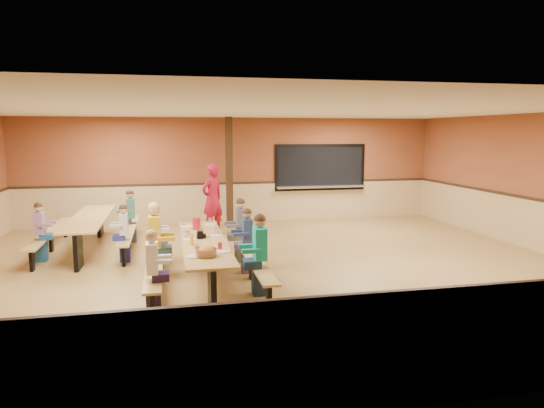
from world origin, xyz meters
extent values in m
plane|color=olive|center=(0.00, 0.00, 0.00)|extent=(12.00, 12.00, 0.00)
cube|color=brown|center=(0.00, 5.00, 1.50)|extent=(12.00, 0.04, 3.00)
cube|color=brown|center=(0.00, -5.00, 1.50)|extent=(12.00, 0.04, 3.00)
cube|color=brown|center=(6.00, 0.00, 1.50)|extent=(0.04, 10.00, 3.00)
cube|color=white|center=(0.00, 0.00, 3.00)|extent=(12.00, 10.00, 0.04)
cube|color=black|center=(2.60, 4.97, 1.55)|extent=(2.60, 0.06, 1.20)
cube|color=silver|center=(2.60, 4.88, 0.98)|extent=(2.70, 0.28, 0.06)
cube|color=black|center=(-0.20, 4.40, 1.50)|extent=(0.18, 0.18, 3.00)
cube|color=#B58C48|center=(-1.28, -0.65, 0.72)|extent=(0.75, 3.60, 0.04)
cube|color=black|center=(-1.28, -2.20, 0.35)|extent=(0.08, 0.60, 0.70)
cube|color=black|center=(-1.28, 0.90, 0.35)|extent=(0.08, 0.60, 0.70)
cube|color=#B58C48|center=(-2.11, -0.65, 0.43)|extent=(0.26, 3.60, 0.04)
cube|color=black|center=(-2.11, -0.65, 0.21)|extent=(0.06, 0.18, 0.41)
cube|color=#B58C48|center=(-0.46, -0.65, 0.43)|extent=(0.26, 3.60, 0.04)
cube|color=black|center=(-0.46, -0.65, 0.21)|extent=(0.06, 0.18, 0.41)
cube|color=#B58C48|center=(-3.57, 2.25, 0.72)|extent=(0.75, 3.60, 0.04)
cube|color=black|center=(-3.57, 0.70, 0.35)|extent=(0.08, 0.60, 0.70)
cube|color=black|center=(-3.57, 3.80, 0.35)|extent=(0.08, 0.60, 0.70)
cube|color=#B58C48|center=(-4.39, 2.25, 0.43)|extent=(0.26, 3.60, 0.04)
cube|color=black|center=(-4.39, 2.25, 0.21)|extent=(0.06, 0.18, 0.41)
cube|color=#B58C48|center=(-2.74, 2.25, 0.43)|extent=(0.26, 3.60, 0.04)
cube|color=black|center=(-2.74, 2.25, 0.21)|extent=(0.06, 0.18, 0.41)
imported|color=#A41227|center=(-0.76, 3.40, 0.90)|extent=(0.79, 0.75, 1.81)
cylinder|color=#B3172D|center=(-1.34, 0.33, 0.85)|extent=(0.16, 0.16, 0.22)
cube|color=black|center=(-1.33, -0.49, 0.80)|extent=(0.10, 0.14, 0.13)
cylinder|color=yellow|center=(-1.50, -1.02, 0.82)|extent=(0.06, 0.06, 0.17)
cylinder|color=#B2140F|center=(-1.50, -0.93, 0.82)|extent=(0.06, 0.06, 0.17)
cube|color=black|center=(-1.31, -0.42, 0.77)|extent=(0.16, 0.16, 0.06)
cube|color=#B58C48|center=(-1.31, -0.42, 1.05)|extent=(0.02, 0.09, 0.50)
camera|label=1|loc=(-1.84, -8.86, 2.57)|focal=32.00mm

